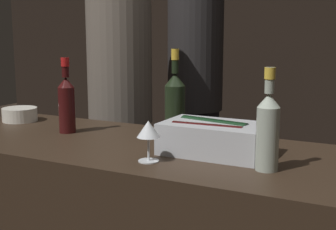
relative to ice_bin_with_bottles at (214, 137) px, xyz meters
name	(u,v)px	position (x,y,z in m)	size (l,w,h in m)	color
wall_back_chalkboard	(302,30)	(-0.20, 2.47, 0.38)	(6.40, 0.06, 2.80)	black
ice_bin_with_bottles	(214,137)	(0.00, 0.00, 0.00)	(0.37, 0.23, 0.12)	#B7BABF
bowl_white	(20,114)	(-1.08, 0.15, -0.03)	(0.17, 0.17, 0.07)	silver
wine_glass	(148,131)	(-0.16, -0.19, 0.04)	(0.08, 0.08, 0.14)	silver
red_wine_bottle_tall	(67,101)	(-0.70, 0.05, 0.07)	(0.07, 0.07, 0.32)	#380F0F
rose_wine_bottle	(268,128)	(0.22, -0.11, 0.07)	(0.07, 0.07, 0.33)	#9EA899
champagne_bottle	(175,100)	(-0.29, 0.27, 0.08)	(0.09, 0.09, 0.36)	black
person_in_hoodie	(120,94)	(-0.95, 0.85, -0.01)	(0.39, 0.39, 1.82)	black
person_grey_polo	(195,85)	(-0.71, 1.45, 0.00)	(0.38, 0.38, 1.83)	black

